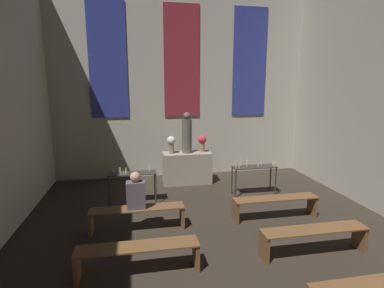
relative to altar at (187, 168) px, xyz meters
name	(u,v)px	position (x,y,z in m)	size (l,w,h in m)	color
wall_back	(181,80)	(0.00, 0.95, 2.54)	(8.01, 0.16, 5.94)	#B2AD9E
altar	(187,168)	(0.00, 0.00, 0.00)	(1.40, 0.59, 0.92)	gray
statue	(187,134)	(0.00, 0.00, 1.00)	(0.29, 0.29, 1.18)	#5B5651
flower_vase_left	(171,143)	(-0.46, 0.00, 0.77)	(0.25, 0.25, 0.50)	#937A5B
flower_vase_right	(202,142)	(0.46, 0.00, 0.77)	(0.25, 0.25, 0.50)	#937A5B
candle_rack_left	(132,178)	(-1.57, -1.28, 0.19)	(1.16, 0.37, 0.94)	#332D28
candle_rack_right	(254,171)	(1.57, -1.28, 0.19)	(1.16, 0.37, 0.96)	#332D28
pew_third_left	(138,254)	(-1.47, -4.18, -0.12)	(1.86, 0.36, 0.47)	brown
pew_third_right	(314,236)	(1.47, -4.18, -0.12)	(1.86, 0.36, 0.47)	brown
pew_back_left	(137,214)	(-1.47, -2.73, -0.12)	(1.86, 0.36, 0.47)	brown
pew_back_right	(275,203)	(1.47, -2.73, -0.12)	(1.86, 0.36, 0.47)	brown
person_seated	(136,192)	(-1.49, -2.73, 0.34)	(0.36, 0.24, 0.74)	#564C56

